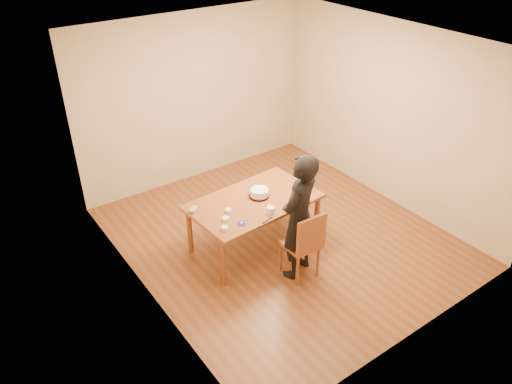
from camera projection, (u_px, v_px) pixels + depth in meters
room_shell at (268, 141)px, 6.56m from camera, size 4.00×4.50×2.70m
dining_table at (254, 202)px, 6.45m from camera, size 1.72×1.09×0.04m
dining_chair at (300, 244)px, 6.13m from camera, size 0.39×0.39×0.04m
cake_plate at (259, 196)px, 6.51m from camera, size 0.27×0.27×0.02m
cake at (259, 193)px, 6.49m from camera, size 0.24×0.24×0.08m
frosting_dome at (259, 189)px, 6.46m from camera, size 0.24×0.24×0.03m
frosting_tub at (271, 210)px, 6.16m from camera, size 0.10×0.10×0.09m
frosting_lid at (242, 224)px, 5.98m from camera, size 0.10×0.10×0.01m
frosting_dollop at (242, 223)px, 5.97m from camera, size 0.04×0.04×0.02m
ramekin_green at (225, 228)px, 5.87m from camera, size 0.08×0.08×0.04m
ramekin_yellow at (228, 211)px, 6.20m from camera, size 0.08×0.08×0.04m
ramekin_multi at (226, 219)px, 6.04m from camera, size 0.08×0.08×0.04m
candy_box_pink at (194, 210)px, 6.22m from camera, size 0.15×0.12×0.02m
candy_box_green at (193, 209)px, 6.21m from camera, size 0.15×0.13×0.02m
spatula at (267, 220)px, 6.04m from camera, size 0.16×0.05×0.01m
person at (299, 217)px, 5.96m from camera, size 0.71×0.58×1.66m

